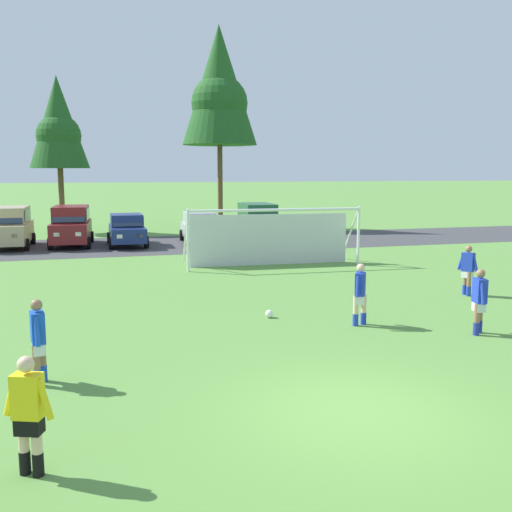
{
  "coord_description": "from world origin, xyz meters",
  "views": [
    {
      "loc": [
        -4.16,
        -8.48,
        4.01
      ],
      "look_at": [
        0.26,
        7.02,
        1.66
      ],
      "focal_mm": 40.75,
      "sensor_mm": 36.0,
      "label": 1
    }
  ],
  "objects_px": {
    "player_striker_near": "(38,342)",
    "parked_car_slot_center": "(200,227)",
    "parked_car_slot_center_left": "(127,230)",
    "player_midfield_center": "(468,270)",
    "parked_car_slot_center_right": "(258,222)",
    "player_defender_far": "(360,294)",
    "player_winger_left": "(479,302)",
    "soccer_ball": "(269,314)",
    "parked_car_slot_left": "(71,225)",
    "referee": "(29,416)",
    "parked_car_slot_far_left": "(10,227)",
    "soccer_goal": "(271,236)"
  },
  "relations": [
    {
      "from": "player_striker_near",
      "to": "parked_car_slot_center_left",
      "type": "bearing_deg",
      "value": 82.06
    },
    {
      "from": "parked_car_slot_center_right",
      "to": "player_striker_near",
      "type": "bearing_deg",
      "value": -116.21
    },
    {
      "from": "soccer_goal",
      "to": "parked_car_slot_center_left",
      "type": "height_order",
      "value": "soccer_goal"
    },
    {
      "from": "soccer_ball",
      "to": "player_winger_left",
      "type": "distance_m",
      "value": 5.45
    },
    {
      "from": "parked_car_slot_far_left",
      "to": "parked_car_slot_left",
      "type": "bearing_deg",
      "value": -0.26
    },
    {
      "from": "soccer_goal",
      "to": "referee",
      "type": "distance_m",
      "value": 17.84
    },
    {
      "from": "player_midfield_center",
      "to": "parked_car_slot_far_left",
      "type": "relative_size",
      "value": 0.35
    },
    {
      "from": "parked_car_slot_center_right",
      "to": "player_midfield_center",
      "type": "bearing_deg",
      "value": -81.83
    },
    {
      "from": "soccer_goal",
      "to": "referee",
      "type": "height_order",
      "value": "soccer_goal"
    },
    {
      "from": "parked_car_slot_left",
      "to": "soccer_ball",
      "type": "bearing_deg",
      "value": -72.44
    },
    {
      "from": "player_striker_near",
      "to": "parked_car_slot_center_left",
      "type": "xyz_separation_m",
      "value": [
        2.9,
        20.79,
        0.05
      ]
    },
    {
      "from": "soccer_ball",
      "to": "parked_car_slot_center_right",
      "type": "distance_m",
      "value": 18.18
    },
    {
      "from": "player_striker_near",
      "to": "parked_car_slot_center",
      "type": "distance_m",
      "value": 22.23
    },
    {
      "from": "soccer_goal",
      "to": "player_defender_far",
      "type": "relative_size",
      "value": 4.58
    },
    {
      "from": "soccer_ball",
      "to": "parked_car_slot_far_left",
      "type": "distance_m",
      "value": 20.05
    },
    {
      "from": "player_midfield_center",
      "to": "parked_car_slot_center_right",
      "type": "relative_size",
      "value": 0.35
    },
    {
      "from": "player_winger_left",
      "to": "referee",
      "type": "bearing_deg",
      "value": -157.33
    },
    {
      "from": "referee",
      "to": "parked_car_slot_far_left",
      "type": "relative_size",
      "value": 0.35
    },
    {
      "from": "soccer_ball",
      "to": "parked_car_slot_center_right",
      "type": "relative_size",
      "value": 0.05
    },
    {
      "from": "soccer_ball",
      "to": "parked_car_slot_left",
      "type": "relative_size",
      "value": 0.05
    },
    {
      "from": "soccer_ball",
      "to": "soccer_goal",
      "type": "relative_size",
      "value": 0.03
    },
    {
      "from": "soccer_goal",
      "to": "player_midfield_center",
      "type": "relative_size",
      "value": 4.58
    },
    {
      "from": "referee",
      "to": "player_striker_near",
      "type": "relative_size",
      "value": 1.0
    },
    {
      "from": "soccer_ball",
      "to": "parked_car_slot_left",
      "type": "height_order",
      "value": "parked_car_slot_left"
    },
    {
      "from": "player_winger_left",
      "to": "parked_car_slot_center_left",
      "type": "xyz_separation_m",
      "value": [
        -7.31,
        20.15,
        0.05
      ]
    },
    {
      "from": "referee",
      "to": "player_midfield_center",
      "type": "bearing_deg",
      "value": 33.1
    },
    {
      "from": "referee",
      "to": "parked_car_slot_left",
      "type": "height_order",
      "value": "parked_car_slot_left"
    },
    {
      "from": "soccer_goal",
      "to": "player_striker_near",
      "type": "height_order",
      "value": "soccer_goal"
    },
    {
      "from": "soccer_goal",
      "to": "player_midfield_center",
      "type": "height_order",
      "value": "soccer_goal"
    },
    {
      "from": "player_striker_near",
      "to": "parked_car_slot_center_right",
      "type": "xyz_separation_m",
      "value": [
        10.41,
        21.14,
        0.29
      ]
    },
    {
      "from": "parked_car_slot_center",
      "to": "soccer_ball",
      "type": "bearing_deg",
      "value": -94.17
    },
    {
      "from": "player_defender_far",
      "to": "player_winger_left",
      "type": "distance_m",
      "value": 2.92
    },
    {
      "from": "player_winger_left",
      "to": "parked_car_slot_center_left",
      "type": "distance_m",
      "value": 21.43
    },
    {
      "from": "referee",
      "to": "soccer_goal",
      "type": "bearing_deg",
      "value": 62.31
    },
    {
      "from": "player_defender_far",
      "to": "parked_car_slot_far_left",
      "type": "bearing_deg",
      "value": 119.21
    },
    {
      "from": "parked_car_slot_center",
      "to": "parked_car_slot_center_right",
      "type": "height_order",
      "value": "parked_car_slot_center_right"
    },
    {
      "from": "soccer_goal",
      "to": "player_striker_near",
      "type": "xyz_separation_m",
      "value": [
        -8.45,
        -12.24,
        -0.47
      ]
    },
    {
      "from": "soccer_ball",
      "to": "player_midfield_center",
      "type": "relative_size",
      "value": 0.13
    },
    {
      "from": "player_defender_far",
      "to": "player_midfield_center",
      "type": "bearing_deg",
      "value": 25.97
    },
    {
      "from": "player_midfield_center",
      "to": "parked_car_slot_far_left",
      "type": "distance_m",
      "value": 23.21
    },
    {
      "from": "parked_car_slot_center_left",
      "to": "parked_car_slot_center",
      "type": "bearing_deg",
      "value": 4.55
    },
    {
      "from": "soccer_goal",
      "to": "player_striker_near",
      "type": "distance_m",
      "value": 14.88
    },
    {
      "from": "player_defender_far",
      "to": "parked_car_slot_center",
      "type": "xyz_separation_m",
      "value": [
        -0.78,
        18.89,
        0.05
      ]
    },
    {
      "from": "player_winger_left",
      "to": "parked_car_slot_far_left",
      "type": "relative_size",
      "value": 0.35
    },
    {
      "from": "parked_car_slot_center_right",
      "to": "player_defender_far",
      "type": "bearing_deg",
      "value": -98.01
    },
    {
      "from": "player_defender_far",
      "to": "parked_car_slot_center",
      "type": "relative_size",
      "value": 0.38
    },
    {
      "from": "soccer_ball",
      "to": "player_defender_far",
      "type": "distance_m",
      "value": 2.58
    },
    {
      "from": "player_midfield_center",
      "to": "parked_car_slot_left",
      "type": "height_order",
      "value": "parked_car_slot_left"
    },
    {
      "from": "player_striker_near",
      "to": "player_midfield_center",
      "type": "distance_m",
      "value": 13.6
    },
    {
      "from": "soccer_goal",
      "to": "parked_car_slot_center",
      "type": "bearing_deg",
      "value": 99.47
    }
  ]
}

